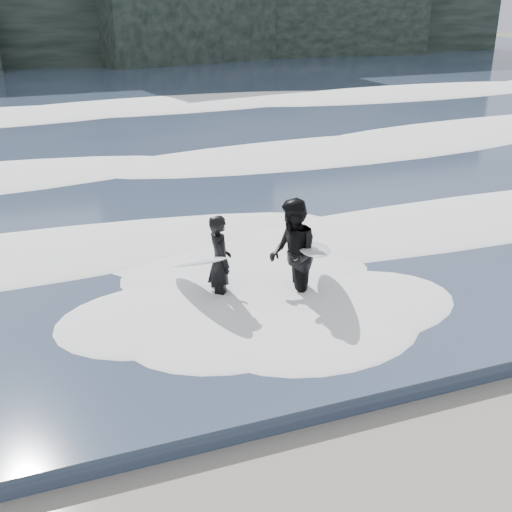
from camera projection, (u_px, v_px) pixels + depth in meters
name	position (u px, v px, depth m)	size (l,w,h in m)	color
sea	(72.00, 102.00, 30.69)	(90.00, 52.00, 0.30)	#2C3A51
foam_near	(169.00, 245.00, 13.37)	(60.00, 3.20, 0.20)	white
foam_mid	(115.00, 162.00, 19.39)	(60.00, 4.00, 0.24)	white
foam_far	(81.00, 110.00, 27.13)	(60.00, 4.80, 0.30)	white
surfer_left	(216.00, 262.00, 11.34)	(1.10, 1.88, 1.75)	black
surfer_right	(294.00, 255.00, 11.27)	(1.57, 2.11, 2.04)	black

